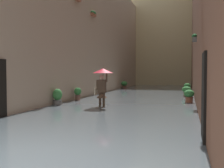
{
  "coord_description": "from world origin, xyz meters",
  "views": [
    {
      "loc": [
        -3.02,
        4.25,
        1.72
      ],
      "look_at": [
        0.35,
        -7.76,
        1.18
      ],
      "focal_mm": 43.48,
      "sensor_mm": 36.0,
      "label": 1
    }
  ],
  "objects_px": {
    "potted_plant_near_right": "(58,98)",
    "potted_plant_far_left": "(187,91)",
    "person_wading": "(102,80)",
    "potted_plant_mid_left": "(187,88)",
    "potted_plant_mid_right": "(124,85)",
    "potted_plant_far_right": "(78,94)",
    "potted_plant_near_left": "(189,96)"
  },
  "relations": [
    {
      "from": "potted_plant_far_right",
      "to": "potted_plant_far_left",
      "type": "bearing_deg",
      "value": -142.7
    },
    {
      "from": "potted_plant_near_right",
      "to": "potted_plant_far_right",
      "type": "relative_size",
      "value": 1.09
    },
    {
      "from": "potted_plant_mid_left",
      "to": "potted_plant_far_right",
      "type": "distance_m",
      "value": 10.65
    },
    {
      "from": "potted_plant_far_left",
      "to": "potted_plant_mid_left",
      "type": "distance_m",
      "value": 4.11
    },
    {
      "from": "person_wading",
      "to": "potted_plant_near_right",
      "type": "bearing_deg",
      "value": 1.45
    },
    {
      "from": "potted_plant_near_right",
      "to": "potted_plant_mid_left",
      "type": "distance_m",
      "value": 12.76
    },
    {
      "from": "potted_plant_mid_right",
      "to": "potted_plant_mid_left",
      "type": "bearing_deg",
      "value": 153.04
    },
    {
      "from": "potted_plant_near_right",
      "to": "potted_plant_far_left",
      "type": "bearing_deg",
      "value": -130.76
    },
    {
      "from": "potted_plant_mid_right",
      "to": "potted_plant_near_left",
      "type": "bearing_deg",
      "value": 118.61
    },
    {
      "from": "potted_plant_far_left",
      "to": "person_wading",
      "type": "bearing_deg",
      "value": 61.61
    },
    {
      "from": "potted_plant_far_right",
      "to": "potted_plant_near_left",
      "type": "distance_m",
      "value": 6.24
    },
    {
      "from": "potted_plant_far_left",
      "to": "potted_plant_mid_left",
      "type": "xyz_separation_m",
      "value": [
        -0.03,
        -4.11,
        0.0
      ]
    },
    {
      "from": "person_wading",
      "to": "potted_plant_far_right",
      "type": "xyz_separation_m",
      "value": [
        2.27,
        -2.4,
        -0.88
      ]
    },
    {
      "from": "potted_plant_mid_right",
      "to": "potted_plant_far_right",
      "type": "bearing_deg",
      "value": 89.84
    },
    {
      "from": "potted_plant_far_left",
      "to": "potted_plant_near_right",
      "type": "relative_size",
      "value": 0.84
    },
    {
      "from": "person_wading",
      "to": "potted_plant_mid_left",
      "type": "xyz_separation_m",
      "value": [
        -3.82,
        -11.13,
        -0.91
      ]
    },
    {
      "from": "person_wading",
      "to": "potted_plant_near_right",
      "type": "relative_size",
      "value": 2.17
    },
    {
      "from": "potted_plant_near_right",
      "to": "potted_plant_mid_right",
      "type": "xyz_separation_m",
      "value": [
        -0.07,
        -14.27,
        0.02
      ]
    },
    {
      "from": "person_wading",
      "to": "potted_plant_mid_left",
      "type": "relative_size",
      "value": 2.41
    },
    {
      "from": "person_wading",
      "to": "potted_plant_near_left",
      "type": "xyz_separation_m",
      "value": [
        -3.95,
        -2.87,
        -0.9
      ]
    },
    {
      "from": "potted_plant_far_left",
      "to": "potted_plant_far_right",
      "type": "relative_size",
      "value": 0.92
    },
    {
      "from": "person_wading",
      "to": "potted_plant_mid_right",
      "type": "relative_size",
      "value": 2.35
    },
    {
      "from": "potted_plant_near_right",
      "to": "potted_plant_near_left",
      "type": "relative_size",
      "value": 1.14
    },
    {
      "from": "person_wading",
      "to": "potted_plant_near_left",
      "type": "relative_size",
      "value": 2.49
    },
    {
      "from": "person_wading",
      "to": "potted_plant_far_left",
      "type": "bearing_deg",
      "value": -118.39
    },
    {
      "from": "potted_plant_mid_left",
      "to": "potted_plant_far_right",
      "type": "relative_size",
      "value": 0.99
    },
    {
      "from": "potted_plant_mid_left",
      "to": "potted_plant_near_left",
      "type": "distance_m",
      "value": 8.26
    },
    {
      "from": "potted_plant_near_right",
      "to": "potted_plant_far_right",
      "type": "bearing_deg",
      "value": -90.81
    },
    {
      "from": "potted_plant_far_right",
      "to": "person_wading",
      "type": "bearing_deg",
      "value": 133.44
    },
    {
      "from": "potted_plant_near_right",
      "to": "potted_plant_mid_right",
      "type": "relative_size",
      "value": 1.08
    },
    {
      "from": "person_wading",
      "to": "potted_plant_near_left",
      "type": "bearing_deg",
      "value": -143.94
    },
    {
      "from": "potted_plant_far_left",
      "to": "potted_plant_mid_right",
      "type": "xyz_separation_m",
      "value": [
        6.03,
        -7.19,
        0.04
      ]
    }
  ]
}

